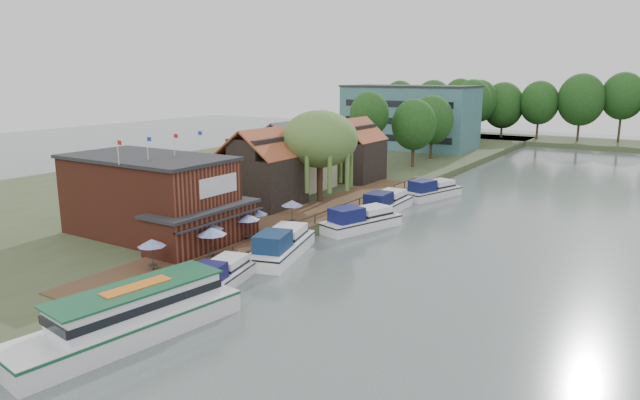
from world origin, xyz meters
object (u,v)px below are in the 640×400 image
Objects in this scene: cottage_a at (261,167)px; umbrella_1 at (212,242)px; cottage_b at (291,155)px; tour_boat at (127,314)px; umbrella_4 at (255,221)px; cruiser_4 at (432,188)px; cottage_c at (353,149)px; swan at (148,325)px; umbrella_0 at (152,255)px; umbrella_3 at (247,227)px; cruiser_1 at (281,242)px; pub at (164,198)px; hotel_block at (410,117)px; cruiser_0 at (219,273)px; cruiser_3 at (386,201)px; cruiser_2 at (361,217)px; willow at (320,157)px; umbrella_2 at (211,237)px; umbrella_5 at (292,212)px.

umbrella_1 is at bearing -63.74° from cottage_a.
cottage_b is 0.67× the size of tour_boat.
cruiser_4 is at bearing 78.39° from umbrella_4.
swan is (11.55, -46.27, -5.03)m from cottage_c.
swan is (-0.07, 1.48, -1.34)m from tour_boat.
cottage_b and cottage_c have the same top height.
cottage_a is 19.03m from cottage_c.
umbrella_3 is at bearing 84.75° from umbrella_0.
cruiser_1 reaches higher than swan.
hotel_block is (-8.00, 71.00, 2.50)m from pub.
swan is at bearing -76.79° from hotel_block.
cottage_a reaches higher than cruiser_0.
cottage_c reaches higher than pub.
tour_boat is at bearing -50.71° from umbrella_0.
umbrella_1 is at bearing -78.39° from cottage_c.
cottage_b is at bearing 171.55° from cruiser_3.
pub is at bearing 138.62° from tour_boat.
cruiser_1 is (-0.39, 8.25, 0.24)m from cruiser_0.
umbrella_1 is at bearing 127.02° from cruiser_0.
cottage_a is at bearing 125.57° from umbrella_4.
cruiser_1 reaches higher than cruiser_3.
umbrella_1 is at bearing -78.09° from hotel_block.
cottage_a is 10.44m from cottage_b.
umbrella_0 is 40.47m from cruiser_4.
cruiser_1 is at bearing -45.72° from cottage_a.
cottage_b is 0.95× the size of cruiser_4.
tour_boat is at bearing -71.31° from cruiser_2.
willow reaches higher than cruiser_1.
cruiser_1 is 19.67m from cruiser_3.
umbrella_2 is at bearing -88.45° from umbrella_4.
cruiser_2 is (5.67, 21.86, -1.04)m from umbrella_0.
umbrella_4 is (14.12, -65.95, -4.86)m from hotel_block.
umbrella_1 is (8.41, -17.04, -2.96)m from cottage_a.
umbrella_1 is at bearing -87.65° from umbrella_5.
cruiser_2 is 27.43m from swan.
umbrella_5 is (0.15, 6.57, 0.00)m from umbrella_3.
swan is at bearing -100.53° from cruiser_1.
umbrella_2 is at bearing -97.09° from umbrella_3.
umbrella_4 is 4.69m from umbrella_5.
umbrella_0 reaches higher than cruiser_2.
cruiser_2 is at bearing 75.47° from umbrella_0.
cruiser_1 is (3.23, 0.61, -0.97)m from umbrella_3.
pub is 2.33× the size of cottage_a.
umbrella_0 and umbrella_2 have the same top height.
cottage_c is at bearing 105.88° from umbrella_5.
pub is at bearing 164.63° from umbrella_1.
umbrella_3 is 30.63m from cruiser_4.
cruiser_0 is at bearing -41.55° from umbrella_2.
cottage_b is at bearing 112.87° from umbrella_1.
cruiser_0 is 8.26m from cruiser_1.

